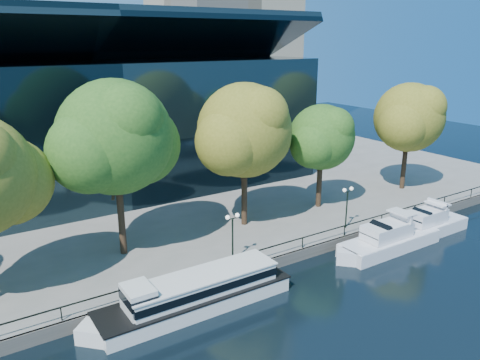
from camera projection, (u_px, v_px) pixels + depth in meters
ground at (279, 291)px, 35.41m from camera, size 160.00×160.00×0.00m
promenade at (118, 173)px, 64.50m from camera, size 90.00×67.08×1.00m
railing at (255, 252)px, 37.47m from camera, size 88.20×0.08×0.99m
convention_building at (94, 124)px, 56.42m from camera, size 50.00×24.57×21.43m
tour_boat at (192, 293)px, 32.65m from camera, size 15.52×3.46×2.94m
cruiser_near at (387, 240)px, 41.92m from camera, size 11.56×2.98×3.35m
cruiser_far at (426, 225)px, 45.26m from camera, size 9.97×2.76×3.26m
tree_2 at (118, 140)px, 36.64m from camera, size 11.40×9.35×14.49m
tree_3 at (247, 132)px, 43.01m from camera, size 10.95×8.98×13.62m
tree_4 at (323, 139)px, 48.33m from camera, size 8.51×6.97×10.97m
tree_5 at (410, 119)px, 54.15m from camera, size 9.99×8.19×12.58m
lamp_1 at (233, 226)px, 37.20m from camera, size 1.26×0.36×4.03m
lamp_2 at (347, 198)px, 43.81m from camera, size 1.26×0.36×4.03m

